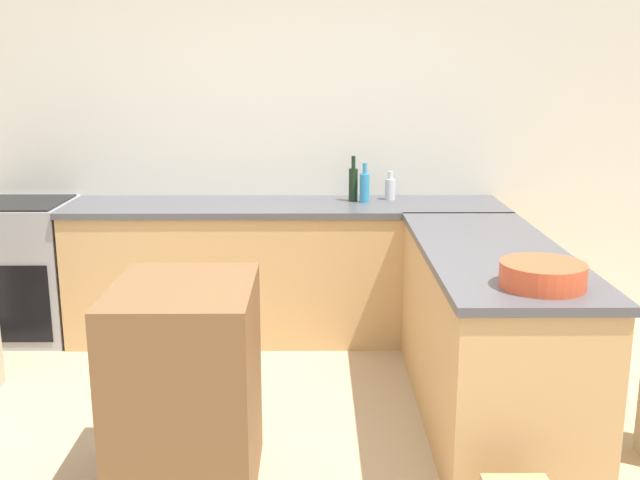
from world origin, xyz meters
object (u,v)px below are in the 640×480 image
island_table (186,388)px  dish_soap_bottle (365,187)px  range_oven (24,270)px  mixing_bowl (543,275)px  vinegar_bottle_clear (390,188)px  wine_bottle_dark (353,183)px

island_table → dish_soap_bottle: bearing=65.5°
range_oven → island_table: 2.32m
island_table → mixing_bowl: mixing_bowl is taller
mixing_bowl → dish_soap_bottle: (-0.60, 1.90, 0.05)m
island_table → vinegar_bottle_clear: vinegar_bottle_clear is taller
range_oven → wine_bottle_dark: bearing=2.2°
vinegar_bottle_clear → wine_bottle_dark: bearing=-168.4°
range_oven → dish_soap_bottle: bearing=0.9°
vinegar_bottle_clear → dish_soap_bottle: 0.20m
wine_bottle_dark → vinegar_bottle_clear: bearing=11.6°
range_oven → island_table: size_ratio=1.00×
range_oven → mixing_bowl: 3.44m
island_table → wine_bottle_dark: bearing=67.8°
island_table → mixing_bowl: 1.55m
mixing_bowl → wine_bottle_dark: (-0.67, 1.94, 0.07)m
wine_bottle_dark → island_table: bearing=-112.2°
mixing_bowl → wine_bottle_dark: size_ratio=1.17×
island_table → wine_bottle_dark: size_ratio=3.04×
dish_soap_bottle → vinegar_bottle_clear: bearing=29.0°
range_oven → island_table: range_oven is taller
range_oven → wine_bottle_dark: (2.18, 0.08, 0.56)m
mixing_bowl → wine_bottle_dark: 2.06m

